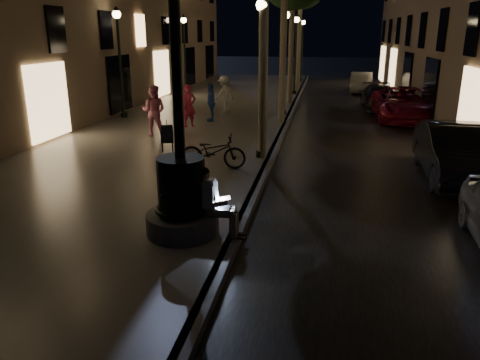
% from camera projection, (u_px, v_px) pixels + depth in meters
% --- Properties ---
extents(ground, '(120.00, 120.00, 0.00)m').
position_uv_depth(ground, '(287.00, 123.00, 21.17)').
color(ground, black).
rests_on(ground, ground).
extents(cobble_lane, '(6.00, 45.00, 0.02)m').
position_uv_depth(cobble_lane, '(355.00, 125.00, 20.67)').
color(cobble_lane, black).
rests_on(cobble_lane, ground).
extents(promenade, '(8.00, 45.00, 0.20)m').
position_uv_depth(promenade, '(202.00, 118.00, 21.81)').
color(promenade, slate).
rests_on(promenade, ground).
extents(curb_strip, '(0.25, 45.00, 0.20)m').
position_uv_depth(curb_strip, '(288.00, 121.00, 21.14)').
color(curb_strip, '#59595B').
rests_on(curb_strip, ground).
extents(fountain_lamppost, '(1.40, 1.40, 5.21)m').
position_uv_depth(fountain_lamppost, '(181.00, 183.00, 8.77)').
color(fountain_lamppost, '#59595B').
rests_on(fountain_lamppost, promenade).
extents(seated_man_laptop, '(0.97, 0.33, 1.34)m').
position_uv_depth(seated_man_laptop, '(213.00, 200.00, 8.76)').
color(seated_man_laptop, gray).
rests_on(seated_man_laptop, promenade).
extents(lamp_curb_a, '(0.36, 0.36, 4.81)m').
position_uv_depth(lamp_curb_a, '(262.00, 56.00, 13.67)').
color(lamp_curb_a, black).
rests_on(lamp_curb_a, promenade).
extents(lamp_curb_b, '(0.36, 0.36, 4.81)m').
position_uv_depth(lamp_curb_b, '(285.00, 48.00, 21.18)').
color(lamp_curb_b, black).
rests_on(lamp_curb_b, promenade).
extents(lamp_curb_c, '(0.36, 0.36, 4.81)m').
position_uv_depth(lamp_curb_c, '(296.00, 44.00, 28.70)').
color(lamp_curb_c, black).
rests_on(lamp_curb_c, promenade).
extents(lamp_curb_d, '(0.36, 0.36, 4.81)m').
position_uv_depth(lamp_curb_d, '(302.00, 42.00, 36.21)').
color(lamp_curb_d, black).
rests_on(lamp_curb_d, promenade).
extents(lamp_left_b, '(0.36, 0.36, 4.81)m').
position_uv_depth(lamp_left_b, '(119.00, 48.00, 20.49)').
color(lamp_left_b, black).
rests_on(lamp_left_b, promenade).
extents(lamp_left_c, '(0.36, 0.36, 4.81)m').
position_uv_depth(lamp_left_c, '(184.00, 43.00, 29.88)').
color(lamp_left_c, black).
rests_on(lamp_left_c, promenade).
extents(stroller, '(0.61, 0.97, 0.99)m').
position_uv_depth(stroller, '(167.00, 135.00, 15.31)').
color(stroller, black).
rests_on(stroller, promenade).
extents(car_second, '(1.75, 4.67, 1.52)m').
position_uv_depth(car_second, '(456.00, 153.00, 12.78)').
color(car_second, black).
rests_on(car_second, ground).
extents(car_third, '(2.64, 5.48, 1.50)m').
position_uv_depth(car_third, '(403.00, 104.00, 21.57)').
color(car_third, maroon).
rests_on(car_third, ground).
extents(car_rear, '(1.83, 4.34, 1.25)m').
position_uv_depth(car_rear, '(380.00, 97.00, 24.83)').
color(car_rear, '#2D2C31').
rests_on(car_rear, ground).
extents(car_fifth, '(1.70, 4.14, 1.33)m').
position_uv_depth(car_fifth, '(361.00, 83.00, 31.53)').
color(car_fifth, '#A6A5A0').
rests_on(car_fifth, ground).
extents(pedestrian_red, '(0.74, 0.72, 1.71)m').
position_uv_depth(pedestrian_red, '(189.00, 106.00, 19.01)').
color(pedestrian_red, '#BC2541').
rests_on(pedestrian_red, promenade).
extents(pedestrian_pink, '(0.95, 0.76, 1.89)m').
position_uv_depth(pedestrian_pink, '(154.00, 111.00, 17.26)').
color(pedestrian_pink, pink).
rests_on(pedestrian_pink, promenade).
extents(pedestrian_white, '(1.22, 1.30, 1.77)m').
position_uv_depth(pedestrian_white, '(225.00, 94.00, 22.29)').
color(pedestrian_white, silver).
rests_on(pedestrian_white, promenade).
extents(pedestrian_blue, '(0.60, 1.03, 1.64)m').
position_uv_depth(pedestrian_blue, '(211.00, 102.00, 20.23)').
color(pedestrian_blue, '#2A539B').
rests_on(pedestrian_blue, promenade).
extents(pedestrian_dark, '(0.60, 0.91, 1.86)m').
position_uv_depth(pedestrian_dark, '(177.00, 85.00, 25.68)').
color(pedestrian_dark, '#35353A').
rests_on(pedestrian_dark, promenade).
extents(bicycle, '(1.90, 0.76, 0.98)m').
position_uv_depth(bicycle, '(213.00, 151.00, 13.24)').
color(bicycle, black).
rests_on(bicycle, promenade).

